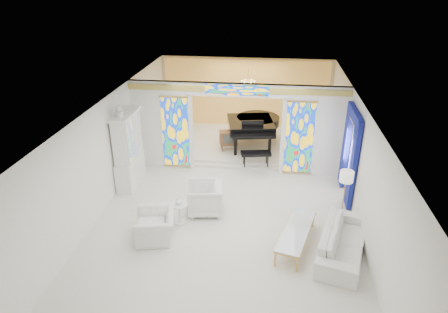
# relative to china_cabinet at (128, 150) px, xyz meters

# --- Properties ---
(floor) EXTENTS (12.00, 12.00, 0.00)m
(floor) POSITION_rel_china_cabinet_xyz_m (3.22, -0.60, -1.17)
(floor) COLOR silver
(floor) RESTS_ON ground
(ceiling) EXTENTS (7.00, 12.00, 0.02)m
(ceiling) POSITION_rel_china_cabinet_xyz_m (3.22, -0.60, 1.83)
(ceiling) COLOR white
(ceiling) RESTS_ON wall_back
(wall_back) EXTENTS (7.00, 0.02, 3.00)m
(wall_back) POSITION_rel_china_cabinet_xyz_m (3.22, 5.40, 0.33)
(wall_back) COLOR white
(wall_back) RESTS_ON floor
(wall_left) EXTENTS (0.02, 12.00, 3.00)m
(wall_left) POSITION_rel_china_cabinet_xyz_m (-0.28, -0.60, 0.33)
(wall_left) COLOR white
(wall_left) RESTS_ON floor
(wall_right) EXTENTS (0.02, 12.00, 3.00)m
(wall_right) POSITION_rel_china_cabinet_xyz_m (6.72, -0.60, 0.33)
(wall_right) COLOR white
(wall_right) RESTS_ON floor
(partition_wall) EXTENTS (7.00, 0.22, 3.00)m
(partition_wall) POSITION_rel_china_cabinet_xyz_m (3.22, 1.40, 0.48)
(partition_wall) COLOR white
(partition_wall) RESTS_ON floor
(stained_glass_left) EXTENTS (0.90, 0.04, 2.40)m
(stained_glass_left) POSITION_rel_china_cabinet_xyz_m (1.19, 1.29, 0.13)
(stained_glass_left) COLOR gold
(stained_glass_left) RESTS_ON partition_wall
(stained_glass_right) EXTENTS (0.90, 0.04, 2.40)m
(stained_glass_right) POSITION_rel_china_cabinet_xyz_m (5.25, 1.29, 0.13)
(stained_glass_right) COLOR gold
(stained_glass_right) RESTS_ON partition_wall
(stained_glass_transom) EXTENTS (2.00, 0.04, 0.34)m
(stained_glass_transom) POSITION_rel_china_cabinet_xyz_m (3.22, 1.29, 1.65)
(stained_glass_transom) COLOR gold
(stained_glass_transom) RESTS_ON partition_wall
(alcove_platform) EXTENTS (6.80, 3.80, 0.18)m
(alcove_platform) POSITION_rel_china_cabinet_xyz_m (3.22, 3.50, -1.08)
(alcove_platform) COLOR silver
(alcove_platform) RESTS_ON floor
(gold_curtain_back) EXTENTS (6.70, 0.10, 2.90)m
(gold_curtain_back) POSITION_rel_china_cabinet_xyz_m (3.22, 5.28, 0.33)
(gold_curtain_back) COLOR #F5BB55
(gold_curtain_back) RESTS_ON wall_back
(chandelier) EXTENTS (0.48, 0.48, 0.30)m
(chandelier) POSITION_rel_china_cabinet_xyz_m (3.42, 3.40, 1.38)
(chandelier) COLOR #BA8B41
(chandelier) RESTS_ON ceiling
(blue_drapes) EXTENTS (0.14, 1.85, 2.65)m
(blue_drapes) POSITION_rel_china_cabinet_xyz_m (6.62, 0.10, 0.41)
(blue_drapes) COLOR navy
(blue_drapes) RESTS_ON wall_right
(china_cabinet) EXTENTS (0.56, 1.46, 2.72)m
(china_cabinet) POSITION_rel_china_cabinet_xyz_m (0.00, 0.00, 0.00)
(china_cabinet) COLOR white
(china_cabinet) RESTS_ON floor
(armchair_left) EXTENTS (1.18, 1.28, 0.71)m
(armchair_left) POSITION_rel_china_cabinet_xyz_m (1.56, -2.65, -0.81)
(armchair_left) COLOR white
(armchair_left) RESTS_ON floor
(armchair_right) EXTENTS (1.09, 1.06, 0.87)m
(armchair_right) POSITION_rel_china_cabinet_xyz_m (2.60, -1.33, -0.73)
(armchair_right) COLOR white
(armchair_right) RESTS_ON floor
(sofa) EXTENTS (1.55, 2.57, 0.70)m
(sofa) POSITION_rel_china_cabinet_xyz_m (6.17, -2.73, -0.82)
(sofa) COLOR silver
(sofa) RESTS_ON floor
(side_table) EXTENTS (0.60, 0.60, 0.59)m
(side_table) POSITION_rel_china_cabinet_xyz_m (2.01, -1.94, -0.78)
(side_table) COLOR white
(side_table) RESTS_ON floor
(vase) EXTENTS (0.21, 0.21, 0.19)m
(vase) POSITION_rel_china_cabinet_xyz_m (2.01, -1.94, -0.48)
(vase) COLOR white
(vase) RESTS_ON side_table
(coffee_table) EXTENTS (1.12, 2.09, 0.45)m
(coffee_table) POSITION_rel_china_cabinet_xyz_m (5.07, -2.53, -0.76)
(coffee_table) COLOR white
(coffee_table) RESTS_ON floor
(floor_lamp) EXTENTS (0.46, 0.46, 1.48)m
(floor_lamp) POSITION_rel_china_cabinet_xyz_m (6.35, -1.24, 0.09)
(floor_lamp) COLOR #BA8B41
(floor_lamp) RESTS_ON floor
(grand_piano) EXTENTS (2.14, 3.31, 1.23)m
(grand_piano) POSITION_rel_china_cabinet_xyz_m (3.70, 3.19, -0.16)
(grand_piano) COLOR black
(grand_piano) RESTS_ON alcove_platform
(tv_console) EXTENTS (0.70, 0.56, 0.72)m
(tv_console) POSITION_rel_china_cabinet_xyz_m (2.81, 2.61, -0.52)
(tv_console) COLOR brown
(tv_console) RESTS_ON alcove_platform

